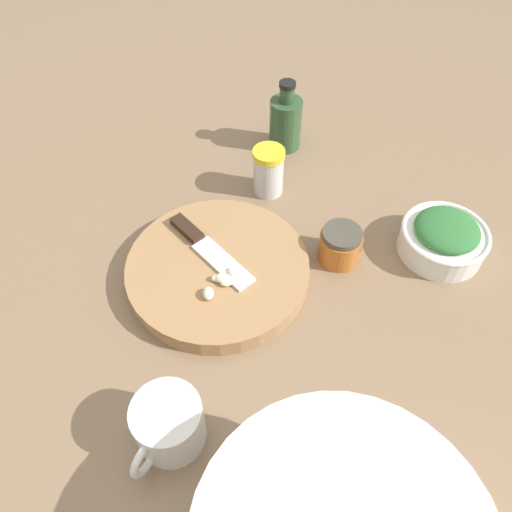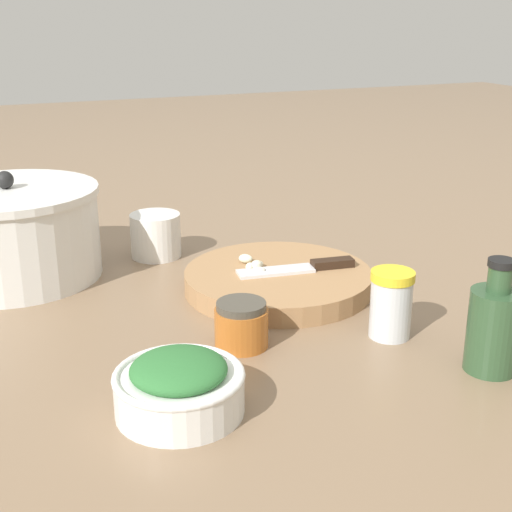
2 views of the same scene
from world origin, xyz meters
TOP-DOWN VIEW (x-y plane):
  - ground_plane at (0.00, 0.00)m, footprint 5.00×5.00m
  - cutting_board at (0.04, -0.07)m, footprint 0.29×0.29m
  - chef_knife at (0.03, -0.11)m, footprint 0.05×0.19m
  - garlic_cloves at (0.07, -0.04)m, footprint 0.08×0.04m
  - herb_bowl at (-0.24, 0.17)m, footprint 0.14×0.14m
  - spice_jar at (-0.17, -0.14)m, footprint 0.06×0.06m
  - coffee_mug at (0.27, 0.06)m, footprint 0.12×0.09m
  - honey_jar at (-0.12, 0.05)m, footprint 0.07×0.07m
  - oil_bottle at (-0.30, -0.20)m, footprint 0.06×0.06m

SIDE VIEW (x-z plane):
  - ground_plane at x=0.00m, z-range 0.00..0.00m
  - cutting_board at x=0.04m, z-range 0.00..0.03m
  - honey_jar at x=-0.12m, z-range 0.00..0.06m
  - herb_bowl at x=-0.24m, z-range 0.00..0.07m
  - chef_knife at x=0.03m, z-range 0.03..0.04m
  - garlic_cloves at x=0.07m, z-range 0.03..0.04m
  - coffee_mug at x=0.27m, z-range 0.00..0.08m
  - spice_jar at x=-0.17m, z-range 0.00..0.09m
  - oil_bottle at x=-0.30m, z-range -0.01..0.13m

